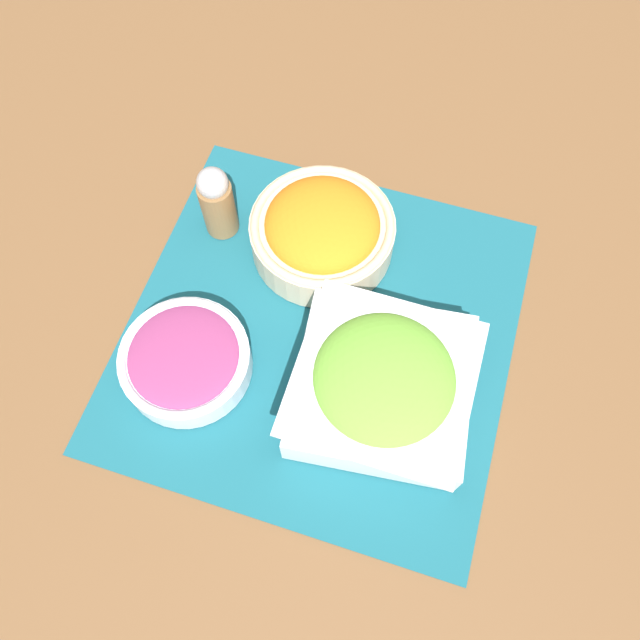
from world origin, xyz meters
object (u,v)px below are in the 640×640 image
object	(u,v)px
lettuce_bowl	(383,383)
onion_bowl	(185,359)
pepper_shaker	(217,201)
carrot_bowl	(322,230)

from	to	relation	value
lettuce_bowl	onion_bowl	bearing A→B (deg)	99.09
lettuce_bowl	pepper_shaker	world-z (taller)	pepper_shaker
carrot_bowl	onion_bowl	bearing A→B (deg)	154.25
carrot_bowl	onion_bowl	size ratio (longest dim) A/B	1.21
onion_bowl	lettuce_bowl	distance (m)	0.23
onion_bowl	lettuce_bowl	xyz separation A→B (m)	(0.04, -0.23, 0.01)
carrot_bowl	lettuce_bowl	world-z (taller)	same
carrot_bowl	pepper_shaker	xyz separation A→B (m)	(-0.01, 0.14, 0.02)
carrot_bowl	lettuce_bowl	size ratio (longest dim) A/B	0.87
onion_bowl	lettuce_bowl	world-z (taller)	lettuce_bowl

